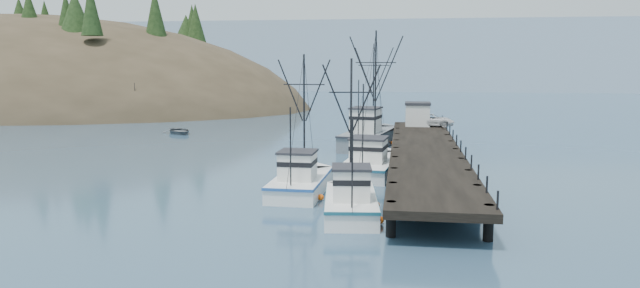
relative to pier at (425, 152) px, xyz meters
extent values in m
plane|color=#2E4B66|center=(-14.00, -16.00, -1.69)|extent=(400.00, 400.00, 0.00)
cube|color=black|center=(0.00, 0.00, 0.06)|extent=(6.00, 44.00, 0.50)
cylinder|color=black|center=(-2.60, -20.00, -0.69)|extent=(0.56, 0.56, 2.00)
cylinder|color=black|center=(2.60, -20.00, -0.69)|extent=(0.56, 0.56, 2.00)
cylinder|color=black|center=(-2.60, -15.00, -0.69)|extent=(0.56, 0.56, 2.00)
cylinder|color=black|center=(2.60, -15.00, -0.69)|extent=(0.56, 0.56, 2.00)
cylinder|color=black|center=(-2.60, -10.00, -0.69)|extent=(0.56, 0.56, 2.00)
cylinder|color=black|center=(2.60, -10.00, -0.69)|extent=(0.56, 0.56, 2.00)
cylinder|color=black|center=(-2.60, -5.00, -0.69)|extent=(0.56, 0.56, 2.00)
cylinder|color=black|center=(2.60, -5.00, -0.69)|extent=(0.56, 0.56, 2.00)
cylinder|color=black|center=(-2.60, 0.00, -0.69)|extent=(0.56, 0.56, 2.00)
cylinder|color=black|center=(2.60, 0.00, -0.69)|extent=(0.56, 0.56, 2.00)
cylinder|color=black|center=(-2.60, 5.00, -0.69)|extent=(0.56, 0.56, 2.00)
cylinder|color=black|center=(2.60, 5.00, -0.69)|extent=(0.56, 0.56, 2.00)
cylinder|color=black|center=(-2.60, 10.00, -0.69)|extent=(0.56, 0.56, 2.00)
cylinder|color=black|center=(2.60, 10.00, -0.69)|extent=(0.56, 0.56, 2.00)
cylinder|color=black|center=(-2.60, 15.00, -0.69)|extent=(0.56, 0.56, 2.00)
cylinder|color=black|center=(2.60, 15.00, -0.69)|extent=(0.56, 0.56, 2.00)
cylinder|color=black|center=(-2.60, 20.00, -0.69)|extent=(0.56, 0.56, 2.00)
cylinder|color=black|center=(2.60, 20.00, -0.69)|extent=(0.56, 0.56, 2.00)
ellipsoid|color=#382D1E|center=(-84.00, 62.00, -7.69)|extent=(132.00, 78.00, 51.00)
ellipsoid|color=black|center=(-89.00, 66.00, -3.69)|extent=(109.20, 62.40, 41.60)
cube|color=beige|center=(-52.00, 40.00, -0.29)|extent=(4.00, 5.00, 2.80)
cube|color=beige|center=(-58.00, 44.00, -0.29)|extent=(4.00, 5.00, 2.80)
cube|color=beige|center=(-48.00, 46.00, -0.29)|extent=(4.00, 5.00, 2.80)
cube|color=#9EB2C6|center=(-4.00, 154.00, -1.69)|extent=(360.00, 40.00, 26.00)
cube|color=silver|center=(-54.00, 169.00, -1.69)|extent=(180.00, 25.00, 18.00)
cube|color=white|center=(-48.82, 49.98, -1.39)|extent=(1.00, 3.50, 0.90)
cylinder|color=black|center=(-48.82, 49.98, 1.51)|extent=(0.08, 0.08, 6.00)
cube|color=white|center=(-51.03, 43.41, -1.39)|extent=(1.00, 3.50, 0.90)
cylinder|color=black|center=(-51.03, 43.41, 1.51)|extent=(0.08, 0.08, 6.00)
cube|color=white|center=(-49.16, 42.68, -1.39)|extent=(1.00, 3.50, 0.90)
cylinder|color=black|center=(-49.16, 42.68, 1.51)|extent=(0.08, 0.08, 6.00)
cube|color=white|center=(-44.74, 36.01, -1.39)|extent=(1.00, 3.50, 0.90)
cylinder|color=black|center=(-44.74, 36.01, 1.51)|extent=(0.08, 0.08, 6.00)
cube|color=white|center=(-45.56, 45.62, -1.39)|extent=(1.00, 3.50, 0.90)
cylinder|color=black|center=(-45.56, 45.62, 1.51)|extent=(0.08, 0.08, 6.00)
cube|color=white|center=(-37.26, 46.11, -1.39)|extent=(1.00, 3.50, 0.90)
cylinder|color=black|center=(-37.26, 46.11, 1.51)|extent=(0.08, 0.08, 6.00)
cube|color=white|center=(-5.19, -15.74, -1.24)|extent=(4.00, 8.34, 1.60)
cube|color=white|center=(-5.63, -11.74, -1.24)|extent=(3.12, 3.12, 1.60)
cube|color=#185162|center=(-5.19, -15.74, -0.54)|extent=(4.09, 8.55, 0.18)
cube|color=silver|center=(-5.08, -16.76, 0.51)|extent=(2.43, 2.50, 1.90)
cube|color=#26262B|center=(-5.08, -16.76, 1.54)|extent=(2.64, 2.72, 0.16)
cylinder|color=black|center=(-5.33, -14.51, 3.82)|extent=(0.14, 0.14, 8.52)
cylinder|color=black|center=(-4.86, -18.81, 2.12)|extent=(0.10, 0.10, 5.11)
cube|color=white|center=(-9.38, -10.19, -1.24)|extent=(3.70, 8.64, 1.60)
cube|color=white|center=(-9.25, -5.93, -1.24)|extent=(3.44, 3.44, 1.60)
cube|color=#214D97|center=(-9.38, -10.19, -0.54)|extent=(3.78, 8.86, 0.18)
cube|color=silver|center=(-9.41, -11.29, 0.51)|extent=(2.48, 2.48, 1.90)
cube|color=#26262B|center=(-9.41, -11.29, 1.54)|extent=(2.69, 2.71, 0.16)
cylinder|color=black|center=(-9.34, -8.88, 3.99)|extent=(0.14, 0.14, 8.86)
cylinder|color=black|center=(-9.48, -13.47, 2.22)|extent=(0.10, 0.10, 5.32)
cube|color=white|center=(-4.66, -1.94, -1.24)|extent=(5.20, 10.69, 1.60)
cube|color=white|center=(-4.03, 3.16, -1.24)|extent=(3.93, 3.93, 1.60)
cube|color=#1B526C|center=(-4.66, -1.94, -0.54)|extent=(5.31, 10.97, 0.18)
cube|color=silver|center=(-4.83, -3.25, 0.51)|extent=(3.11, 3.22, 1.90)
cube|color=#26262B|center=(-4.83, -3.25, 1.54)|extent=(3.37, 3.51, 0.16)
cylinder|color=black|center=(-4.47, -0.37, 5.05)|extent=(0.14, 0.14, 10.99)
cylinder|color=black|center=(-5.15, -5.87, 2.86)|extent=(0.10, 0.10, 6.59)
cube|color=slate|center=(-5.77, 13.50, -0.94)|extent=(6.30, 12.32, 2.20)
cube|color=slate|center=(-4.62, 19.26, -0.94)|extent=(4.00, 4.00, 2.20)
cube|color=#222228|center=(-5.77, 13.50, 0.06)|extent=(6.44, 12.63, 0.18)
cube|color=silver|center=(-6.06, 12.02, 1.46)|extent=(3.45, 3.81, 2.60)
cube|color=#26262B|center=(-6.06, 12.02, 2.84)|extent=(3.75, 4.15, 0.16)
cylinder|color=black|center=(-5.41, 15.27, 5.03)|extent=(0.14, 0.14, 9.75)
cylinder|color=black|center=(-6.66, 9.07, 3.08)|extent=(0.10, 0.10, 5.85)
cube|color=silver|center=(-0.29, 18.00, 1.56)|extent=(2.80, 3.00, 2.50)
cube|color=#26262B|center=(-0.29, 18.00, 2.96)|extent=(3.00, 3.20, 0.30)
imported|color=silver|center=(1.38, 17.58, 1.04)|extent=(5.49, 2.94, 1.47)
imported|color=#52575B|center=(-31.69, 21.80, -1.69)|extent=(6.10, 6.37, 1.08)
camera|label=1|loc=(-2.12, -50.59, 7.86)|focal=32.00mm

